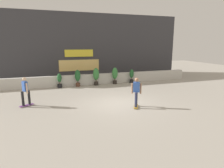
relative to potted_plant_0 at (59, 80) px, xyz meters
The scene contains 10 objects.
ground_plane 6.40m from the potted_plant_0, 60.53° to the right, with size 48.00×48.00×0.00m, color #A8A093.
planter_wall 3.17m from the potted_plant_0, ahead, with size 18.00×0.40×0.90m, color beige.
building_backdrop 6.05m from the potted_plant_0, 54.82° to the left, with size 20.00×2.08×6.50m.
potted_plant_0 is the anchor object (origin of this frame).
potted_plant_1 1.49m from the potted_plant_0, ahead, with size 0.47×0.47×1.41m.
potted_plant_2 3.07m from the potted_plant_0, ahead, with size 0.51×0.51×1.50m.
potted_plant_3 4.77m from the potted_plant_0, ahead, with size 0.49×0.49×1.46m.
potted_plant_4 6.40m from the potted_plant_0, ahead, with size 0.39×0.39×1.24m.
skater_far_right 4.84m from the potted_plant_0, 116.30° to the right, with size 0.80×0.56×1.70m.
skater_foreground 7.51m from the potted_plant_0, 60.11° to the right, with size 0.56×0.80×1.70m.
Camera 1 is at (-4.01, -10.40, 3.54)m, focal length 31.00 mm.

